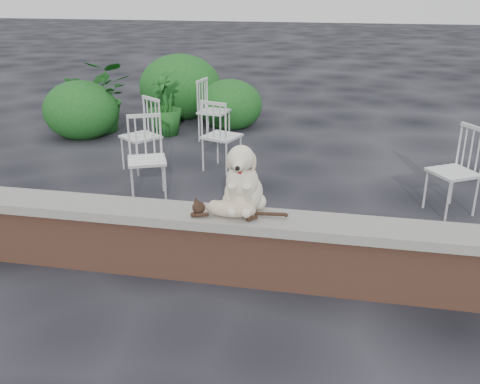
% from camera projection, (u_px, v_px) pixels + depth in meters
% --- Properties ---
extents(ground, '(60.00, 60.00, 0.00)m').
position_uv_depth(ground, '(184.00, 272.00, 4.62)').
color(ground, black).
rests_on(ground, ground).
extents(brick_wall, '(6.00, 0.30, 0.50)m').
position_uv_depth(brick_wall, '(182.00, 246.00, 4.52)').
color(brick_wall, brown).
rests_on(brick_wall, ground).
extents(capstone, '(6.20, 0.40, 0.08)m').
position_uv_depth(capstone, '(181.00, 215.00, 4.42)').
color(capstone, slate).
rests_on(capstone, brick_wall).
extents(dog, '(0.41, 0.53, 0.60)m').
position_uv_depth(dog, '(244.00, 176.00, 4.29)').
color(dog, beige).
rests_on(dog, capstone).
extents(cat, '(0.91, 0.24, 0.15)m').
position_uv_depth(cat, '(230.00, 208.00, 4.25)').
color(cat, '#C3A88B').
rests_on(cat, capstone).
extents(chair_c, '(0.71, 0.71, 0.94)m').
position_uv_depth(chair_c, '(222.00, 135.00, 6.96)').
color(chair_c, silver).
rests_on(chair_c, ground).
extents(chair_e, '(0.64, 0.64, 0.94)m').
position_uv_depth(chair_e, '(214.00, 110.00, 8.28)').
color(chair_e, silver).
rests_on(chair_e, ground).
extents(chair_b, '(0.78, 0.78, 0.94)m').
position_uv_depth(chair_b, '(140.00, 135.00, 6.94)').
color(chair_b, silver).
rests_on(chair_b, ground).
extents(chair_d, '(0.77, 0.77, 0.94)m').
position_uv_depth(chair_d, '(453.00, 171.00, 5.65)').
color(chair_d, silver).
rests_on(chair_d, ground).
extents(chair_a, '(0.73, 0.73, 0.94)m').
position_uv_depth(chair_a, '(147.00, 159.00, 6.03)').
color(chair_a, silver).
rests_on(chair_a, ground).
extents(potted_plant_a, '(1.17, 1.05, 1.18)m').
position_uv_depth(potted_plant_a, '(103.00, 96.00, 8.72)').
color(potted_plant_a, '#164C15').
rests_on(potted_plant_a, ground).
extents(potted_plant_b, '(0.81, 0.81, 1.02)m').
position_uv_depth(potted_plant_b, '(164.00, 103.00, 8.56)').
color(potted_plant_b, '#164C15').
rests_on(potted_plant_b, ground).
extents(shrubbery, '(3.34, 2.87, 1.19)m').
position_uv_depth(shrubbery, '(166.00, 96.00, 9.26)').
color(shrubbery, '#164C15').
rests_on(shrubbery, ground).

